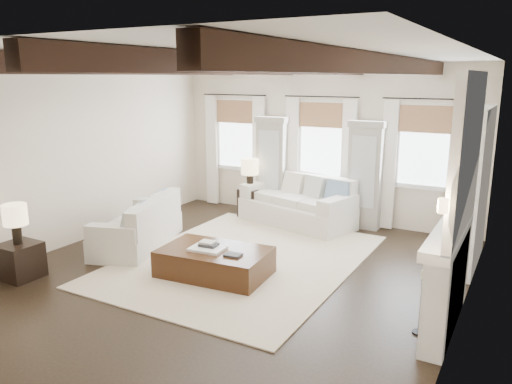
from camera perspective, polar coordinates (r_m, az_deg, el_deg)
The scene contains 16 objects.
ground at distance 7.62m, azimuth -3.54°, elevation -9.67°, with size 7.50×7.50×0.00m, color black.
room_shell at distance 7.53m, azimuth 4.79°, elevation 4.98°, with size 6.54×7.54×3.22m.
area_rug at distance 8.27m, azimuth -1.44°, elevation -7.71°, with size 3.48×4.57×0.02m, color beige.
sofa_back at distance 10.20m, azimuth 4.91°, elevation -1.43°, with size 2.52×1.61×1.00m.
sofa_left at distance 9.05m, azimuth -13.02°, elevation -3.89°, with size 1.49×2.21×0.87m.
ottoman at distance 7.61m, azimuth -4.74°, elevation -8.02°, with size 1.60×1.00×0.42m, color black.
tray at distance 7.52m, azimuth -5.55°, elevation -6.44°, with size 0.50×0.38×0.04m, color white.
book_lower at distance 7.55m, azimuth -5.43°, elevation -6.02°, with size 0.26×0.20×0.04m, color #262628.
book_upper at distance 7.56m, azimuth -5.57°, elevation -5.73°, with size 0.22×0.17×0.03m, color beige.
book_loose at distance 7.24m, azimuth -2.65°, elevation -7.20°, with size 0.24×0.18×0.03m, color #262628.
side_table_front at distance 8.28m, azimuth -25.36°, elevation -7.10°, with size 0.53×0.53×0.53m, color black.
lamp_front at distance 8.09m, azimuth -25.82°, elevation -2.60°, with size 0.35×0.35×0.60m.
side_table_back at distance 10.68m, azimuth -0.69°, elevation -1.22°, with size 0.41×0.41×0.62m, color black.
lamp_back at distance 10.52m, azimuth -0.70°, elevation 2.70°, with size 0.37×0.37×0.64m.
candlestick_near at distance 6.24m, azimuth 18.34°, elevation -12.42°, with size 0.16×0.16×0.79m.
candlestick_far at distance 6.83m, azimuth 19.39°, elevation -10.55°, with size 0.14×0.14×0.70m.
Camera 1 is at (3.84, -5.89, 2.94)m, focal length 35.00 mm.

